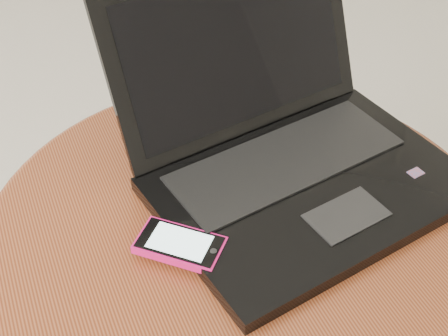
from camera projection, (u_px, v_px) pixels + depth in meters
name	position (u px, v px, depth m)	size (l,w,h in m)	color
table	(242.00, 283.00, 0.86)	(0.68, 0.68, 0.54)	#592F15
laptop	(288.00, 147.00, 0.83)	(0.44, 0.42, 0.24)	black
phone_black	(198.00, 240.00, 0.76)	(0.13, 0.12, 0.01)	black
phone_pink	(180.00, 245.00, 0.74)	(0.11, 0.11, 0.01)	#E4136F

